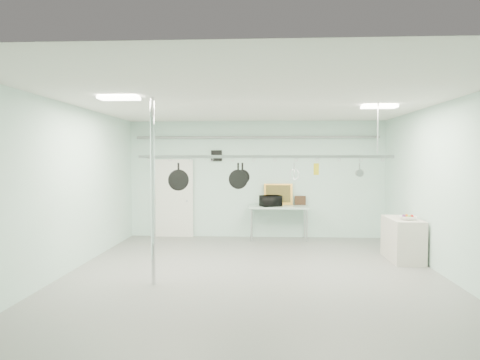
# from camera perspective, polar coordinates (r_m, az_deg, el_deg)

# --- Properties ---
(floor) EXTENTS (8.00, 8.00, 0.00)m
(floor) POSITION_cam_1_polar(r_m,az_deg,el_deg) (8.07, 1.78, -12.68)
(floor) COLOR gray
(floor) RESTS_ON ground
(ceiling) EXTENTS (7.00, 8.00, 0.02)m
(ceiling) POSITION_cam_1_polar(r_m,az_deg,el_deg) (7.85, 1.81, 10.39)
(ceiling) COLOR silver
(ceiling) RESTS_ON back_wall
(back_wall) EXTENTS (7.00, 0.02, 3.20)m
(back_wall) POSITION_cam_1_polar(r_m,az_deg,el_deg) (11.78, 2.20, 0.09)
(back_wall) COLOR silver
(back_wall) RESTS_ON floor
(right_wall) EXTENTS (0.02, 8.00, 3.20)m
(right_wall) POSITION_cam_1_polar(r_m,az_deg,el_deg) (8.48, 26.10, -1.23)
(right_wall) COLOR silver
(right_wall) RESTS_ON floor
(door) EXTENTS (1.10, 0.10, 2.20)m
(door) POSITION_cam_1_polar(r_m,az_deg,el_deg) (12.02, -8.85, -2.51)
(door) COLOR silver
(door) RESTS_ON floor
(wall_vent) EXTENTS (0.30, 0.04, 0.30)m
(wall_vent) POSITION_cam_1_polar(r_m,az_deg,el_deg) (11.82, -3.15, 3.25)
(wall_vent) COLOR black
(wall_vent) RESTS_ON back_wall
(conduit_pipe) EXTENTS (6.60, 0.07, 0.07)m
(conduit_pipe) POSITION_cam_1_polar(r_m,az_deg,el_deg) (11.69, 2.20, 5.71)
(conduit_pipe) COLOR gray
(conduit_pipe) RESTS_ON back_wall
(chrome_pole) EXTENTS (0.08, 0.08, 3.20)m
(chrome_pole) POSITION_cam_1_polar(r_m,az_deg,el_deg) (7.44, -11.52, -1.52)
(chrome_pole) COLOR silver
(chrome_pole) RESTS_ON floor
(prep_table) EXTENTS (1.60, 0.70, 0.91)m
(prep_table) POSITION_cam_1_polar(r_m,az_deg,el_deg) (11.46, 5.17, -3.84)
(prep_table) COLOR #B0CFC1
(prep_table) RESTS_ON floor
(side_cabinet) EXTENTS (0.60, 1.20, 0.90)m
(side_cabinet) POSITION_cam_1_polar(r_m,az_deg,el_deg) (9.80, 20.87, -7.40)
(side_cabinet) COLOR beige
(side_cabinet) RESTS_ON floor
(pot_rack) EXTENTS (4.80, 0.06, 1.00)m
(pot_rack) POSITION_cam_1_polar(r_m,az_deg,el_deg) (8.08, 3.26, 3.33)
(pot_rack) COLOR #B7B7BC
(pot_rack) RESTS_ON ceiling
(light_panel_left) EXTENTS (0.65, 0.30, 0.05)m
(light_panel_left) POSITION_cam_1_polar(r_m,az_deg,el_deg) (7.44, -15.83, 10.48)
(light_panel_left) COLOR white
(light_panel_left) RESTS_ON ceiling
(light_panel_right) EXTENTS (0.65, 0.30, 0.05)m
(light_panel_right) POSITION_cam_1_polar(r_m,az_deg,el_deg) (8.73, 18.07, 9.28)
(light_panel_right) COLOR white
(light_panel_right) RESTS_ON ceiling
(microwave) EXTENTS (0.62, 0.54, 0.29)m
(microwave) POSITION_cam_1_polar(r_m,az_deg,el_deg) (11.36, 4.11, -2.79)
(microwave) COLOR black
(microwave) RESTS_ON prep_table
(coffee_canister) EXTENTS (0.19, 0.19, 0.22)m
(coffee_canister) POSITION_cam_1_polar(r_m,az_deg,el_deg) (11.36, 4.85, -2.98)
(coffee_canister) COLOR white
(coffee_canister) RESTS_ON prep_table
(painting_large) EXTENTS (0.78, 0.16, 0.58)m
(painting_large) POSITION_cam_1_polar(r_m,az_deg,el_deg) (11.72, 5.12, -1.91)
(painting_large) COLOR gold
(painting_large) RESTS_ON prep_table
(painting_small) EXTENTS (0.30, 0.10, 0.25)m
(painting_small) POSITION_cam_1_polar(r_m,az_deg,el_deg) (11.78, 8.04, -2.71)
(painting_small) COLOR #362113
(painting_small) RESTS_ON prep_table
(fruit_bowl) EXTENTS (0.35, 0.35, 0.08)m
(fruit_bowl) POSITION_cam_1_polar(r_m,az_deg,el_deg) (9.51, 21.47, -4.72)
(fruit_bowl) COLOR white
(fruit_bowl) RESTS_ON side_cabinet
(skillet_left) EXTENTS (0.39, 0.23, 0.54)m
(skillet_left) POSITION_cam_1_polar(r_m,az_deg,el_deg) (8.24, -8.20, 0.42)
(skillet_left) COLOR black
(skillet_left) RESTS_ON pot_rack
(skillet_mid) EXTENTS (0.37, 0.14, 0.50)m
(skillet_mid) POSITION_cam_1_polar(r_m,az_deg,el_deg) (8.10, -0.25, 0.55)
(skillet_mid) COLOR black
(skillet_mid) RESTS_ON pot_rack
(skillet_right) EXTENTS (0.28, 0.10, 0.39)m
(skillet_right) POSITION_cam_1_polar(r_m,az_deg,el_deg) (8.09, 0.32, 0.94)
(skillet_right) COLOR black
(skillet_right) RESTS_ON pot_rack
(whisk) EXTENTS (0.24, 0.24, 0.35)m
(whisk) POSITION_cam_1_polar(r_m,az_deg,el_deg) (8.10, 7.24, 1.06)
(whisk) COLOR #ACADB1
(whisk) RESTS_ON pot_rack
(grater) EXTENTS (0.10, 0.02, 0.24)m
(grater) POSITION_cam_1_polar(r_m,az_deg,el_deg) (8.14, 10.13, 1.44)
(grater) COLOR gold
(grater) RESTS_ON pot_rack
(saucepan) EXTENTS (0.16, 0.13, 0.26)m
(saucepan) POSITION_cam_1_polar(r_m,az_deg,el_deg) (8.28, 15.65, 1.32)
(saucepan) COLOR #A3A2A7
(saucepan) RESTS_ON pot_rack
(fruit_cluster) EXTENTS (0.24, 0.24, 0.09)m
(fruit_cluster) POSITION_cam_1_polar(r_m,az_deg,el_deg) (9.51, 21.47, -4.48)
(fruit_cluster) COLOR #B41410
(fruit_cluster) RESTS_ON fruit_bowl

